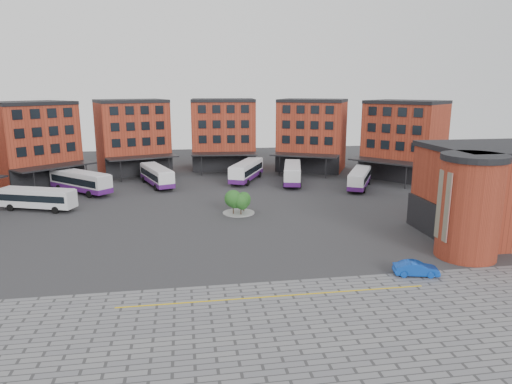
{
  "coord_description": "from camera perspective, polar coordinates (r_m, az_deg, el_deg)",
  "views": [
    {
      "loc": [
        -5.14,
        -48.31,
        17.04
      ],
      "look_at": [
        3.7,
        7.38,
        4.0
      ],
      "focal_mm": 32.0,
      "sensor_mm": 36.0,
      "label": 1
    }
  ],
  "objects": [
    {
      "name": "blue_car",
      "position": [
        45.13,
        19.38,
        -9.02
      ],
      "size": [
        4.3,
        2.29,
        1.35
      ],
      "primitive_type": "imported",
      "rotation": [
        0.0,
        0.0,
        1.35
      ],
      "color": "#0D41B5",
      "rests_on": "ground"
    },
    {
      "name": "bus_e",
      "position": [
        82.38,
        4.57,
        2.38
      ],
      "size": [
        5.72,
        12.72,
        3.49
      ],
      "rotation": [
        0.0,
        0.0,
        -0.24
      ],
      "color": "silver",
      "rests_on": "ground"
    },
    {
      "name": "main_building",
      "position": [
        87.11,
        -8.78,
        6.4
      ],
      "size": [
        94.14,
        42.48,
        14.6
      ],
      "color": "maroon",
      "rests_on": "ground"
    },
    {
      "name": "bus_b",
      "position": [
        79.89,
        -21.09,
        1.24
      ],
      "size": [
        11.23,
        10.79,
        3.57
      ],
      "rotation": [
        0.0,
        0.0,
        0.82
      ],
      "color": "silver",
      "rests_on": "ground"
    },
    {
      "name": "bus_c",
      "position": [
        81.93,
        -12.3,
        2.03
      ],
      "size": [
        6.56,
        12.35,
        3.41
      ],
      "rotation": [
        0.0,
        0.0,
        0.33
      ],
      "color": "silver",
      "rests_on": "ground"
    },
    {
      "name": "bus_f",
      "position": [
        80.25,
        12.82,
        1.7
      ],
      "size": [
        7.76,
        11.3,
        3.22
      ],
      "rotation": [
        0.0,
        0.0,
        -0.5
      ],
      "color": "white",
      "rests_on": "ground"
    },
    {
      "name": "east_building",
      "position": [
        57.71,
        27.14,
        -0.18
      ],
      "size": [
        17.4,
        15.4,
        10.6
      ],
      "color": "maroon",
      "rests_on": "ground"
    },
    {
      "name": "bus_a",
      "position": [
        71.19,
        -25.68,
        -0.62
      ],
      "size": [
        11.16,
        6.12,
        3.1
      ],
      "rotation": [
        0.0,
        0.0,
        1.22
      ],
      "color": "silver",
      "rests_on": "ground"
    },
    {
      "name": "bus_d",
      "position": [
        84.16,
        -1.19,
        2.67
      ],
      "size": [
        7.94,
        12.69,
        3.56
      ],
      "rotation": [
        0.0,
        0.0,
        -0.43
      ],
      "color": "white",
      "rests_on": "ground"
    },
    {
      "name": "paving_zone",
      "position": [
        32.14,
        5.53,
        -19.04
      ],
      "size": [
        50.0,
        22.0,
        0.02
      ],
      "primitive_type": "cube",
      "color": "slate",
      "rests_on": "ground"
    },
    {
      "name": "tree_island",
      "position": [
        62.19,
        -2.19,
        -1.14
      ],
      "size": [
        4.4,
        4.4,
        3.44
      ],
      "color": "gray",
      "rests_on": "ground"
    },
    {
      "name": "yellow_line",
      "position": [
        38.95,
        2.53,
        -12.88
      ],
      "size": [
        26.0,
        0.15,
        0.02
      ],
      "primitive_type": "cube",
      "color": "gold",
      "rests_on": "paving_zone"
    },
    {
      "name": "ground",
      "position": [
        51.48,
        -2.8,
        -6.32
      ],
      "size": [
        160.0,
        160.0,
        0.0
      ],
      "primitive_type": "plane",
      "color": "#28282B",
      "rests_on": "ground"
    }
  ]
}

